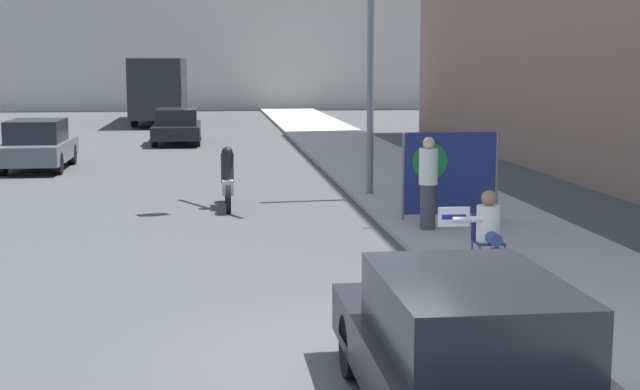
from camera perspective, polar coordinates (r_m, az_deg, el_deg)
ground_plane at (r=9.76m, az=2.14°, el=-10.37°), size 160.00×160.00×0.00m
sidewalk_curb at (r=24.82m, az=4.72°, el=1.30°), size 3.52×90.00×0.14m
seated_protester at (r=12.88m, az=10.74°, el=-2.23°), size 0.96×0.77×1.22m
jogger_on_sidewalk at (r=16.30m, az=6.94°, el=0.81°), size 0.34×0.34×1.69m
protest_banner at (r=17.41m, az=8.29°, el=1.39°), size 1.92×0.06×1.69m
traffic_light_pole at (r=19.92m, az=0.64°, el=11.12°), size 2.97×2.74×5.82m
parked_car_curbside at (r=7.87m, az=9.28°, el=-9.86°), size 1.72×4.28×1.37m
car_on_road_nearest at (r=27.68m, az=-17.61°, el=3.06°), size 1.75×4.13×1.49m
car_on_road_midblock at (r=35.42m, az=-9.14°, el=4.38°), size 1.81×4.45×1.38m
city_bus_on_road at (r=48.18m, az=-10.19°, el=6.87°), size 2.54×10.90×3.37m
motorcycle_on_road at (r=19.54m, az=-5.94°, el=0.83°), size 0.28×2.09×1.35m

